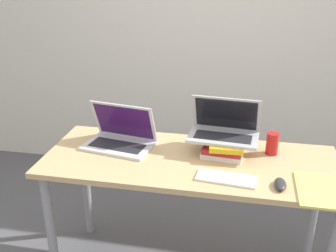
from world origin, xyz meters
TOP-DOWN VIEW (x-y plane):
  - wall_back at (0.00, 1.60)m, footprint 8.00×0.05m
  - desk at (0.00, 0.31)m, footprint 1.56×0.62m
  - laptop_left at (-0.41, 0.40)m, footprint 0.41×0.30m
  - book_stack at (0.17, 0.42)m, footprint 0.23×0.27m
  - laptop_on_books at (0.16, 0.44)m, footprint 0.39×0.25m
  - wireless_keyboard at (0.20, 0.13)m, footprint 0.30×0.14m
  - mouse at (0.45, 0.11)m, footprint 0.06×0.11m
  - notepad at (0.62, 0.11)m, footprint 0.19×0.30m
  - soda_can at (0.42, 0.46)m, footprint 0.07×0.07m

SIDE VIEW (x-z plane):
  - desk at x=0.00m, z-range 0.29..1.06m
  - notepad at x=0.62m, z-range 0.77..0.78m
  - wireless_keyboard at x=0.20m, z-range 0.77..0.78m
  - mouse at x=0.45m, z-range 0.77..0.80m
  - book_stack at x=0.17m, z-range 0.77..0.85m
  - laptop_left at x=-0.41m, z-range 0.69..0.94m
  - soda_can at x=0.42m, z-range 0.77..0.89m
  - laptop_on_books at x=0.16m, z-range 0.79..1.01m
  - wall_back at x=0.00m, z-range 0.00..2.70m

